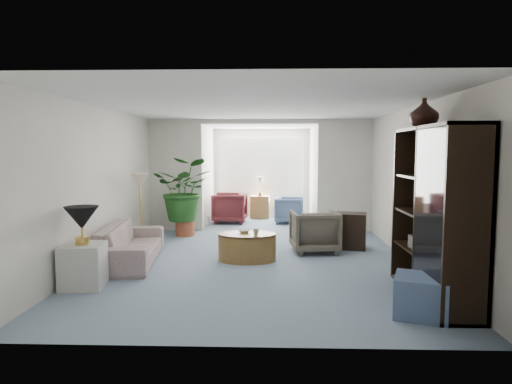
{
  "coord_description": "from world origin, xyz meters",
  "views": [
    {
      "loc": [
        0.25,
        -6.91,
        1.79
      ],
      "look_at": [
        0.0,
        0.6,
        1.1
      ],
      "focal_mm": 31.1,
      "sensor_mm": 36.0,
      "label": 1
    }
  ],
  "objects_px": {
    "entertainment_cabinet": "(435,213)",
    "sunroom_chair_blue": "(289,210)",
    "sofa": "(131,244)",
    "floor_lamp": "(140,181)",
    "sunroom_table": "(260,207)",
    "ottoman": "(421,296)",
    "plant_pot": "(185,228)",
    "side_table_dark": "(351,231)",
    "coffee_table": "(247,247)",
    "coffee_cup": "(256,232)",
    "coffee_bowl": "(244,231)",
    "cabinet_urn": "(424,113)",
    "framed_picture": "(416,157)",
    "table_lamp": "(82,218)",
    "wingback_chair": "(314,231)",
    "end_table": "(83,266)",
    "sunroom_chair_maroon": "(229,208)"
  },
  "relations": [
    {
      "from": "entertainment_cabinet",
      "to": "sunroom_chair_blue",
      "type": "height_order",
      "value": "entertainment_cabinet"
    },
    {
      "from": "sofa",
      "to": "floor_lamp",
      "type": "xyz_separation_m",
      "value": [
        -0.15,
        1.08,
        0.95
      ]
    },
    {
      "from": "sunroom_table",
      "to": "ottoman",
      "type": "bearing_deg",
      "value": -74.68
    },
    {
      "from": "plant_pot",
      "to": "sunroom_table",
      "type": "height_order",
      "value": "sunroom_table"
    },
    {
      "from": "side_table_dark",
      "to": "floor_lamp",
      "type": "bearing_deg",
      "value": -179.21
    },
    {
      "from": "coffee_table",
      "to": "coffee_cup",
      "type": "distance_m",
      "value": 0.33
    },
    {
      "from": "coffee_bowl",
      "to": "sunroom_chair_blue",
      "type": "xyz_separation_m",
      "value": [
        0.9,
        3.78,
        -0.15
      ]
    },
    {
      "from": "sofa",
      "to": "cabinet_urn",
      "type": "bearing_deg",
      "value": -111.69
    },
    {
      "from": "framed_picture",
      "to": "table_lamp",
      "type": "relative_size",
      "value": 1.14
    },
    {
      "from": "floor_lamp",
      "to": "wingback_chair",
      "type": "relative_size",
      "value": 0.44
    },
    {
      "from": "coffee_bowl",
      "to": "side_table_dark",
      "type": "height_order",
      "value": "side_table_dark"
    },
    {
      "from": "coffee_table",
      "to": "coffee_bowl",
      "type": "bearing_deg",
      "value": 116.57
    },
    {
      "from": "ottoman",
      "to": "sunroom_table",
      "type": "relative_size",
      "value": 0.9
    },
    {
      "from": "table_lamp",
      "to": "sunroom_chair_blue",
      "type": "xyz_separation_m",
      "value": [
        2.93,
        5.39,
        -0.6
      ]
    },
    {
      "from": "coffee_bowl",
      "to": "entertainment_cabinet",
      "type": "xyz_separation_m",
      "value": [
        2.42,
        -1.89,
        0.57
      ]
    },
    {
      "from": "framed_picture",
      "to": "coffee_bowl",
      "type": "distance_m",
      "value": 2.95
    },
    {
      "from": "framed_picture",
      "to": "side_table_dark",
      "type": "relative_size",
      "value": 0.76
    },
    {
      "from": "wingback_chair",
      "to": "sunroom_table",
      "type": "bearing_deg",
      "value": -81.15
    },
    {
      "from": "end_table",
      "to": "plant_pot",
      "type": "height_order",
      "value": "end_table"
    },
    {
      "from": "side_table_dark",
      "to": "sunroom_table",
      "type": "height_order",
      "value": "side_table_dark"
    },
    {
      "from": "table_lamp",
      "to": "cabinet_urn",
      "type": "distance_m",
      "value": 4.65
    },
    {
      "from": "framed_picture",
      "to": "table_lamp",
      "type": "xyz_separation_m",
      "value": [
        -4.68,
        -1.17,
        -0.77
      ]
    },
    {
      "from": "end_table",
      "to": "sunroom_chair_blue",
      "type": "distance_m",
      "value": 6.13
    },
    {
      "from": "coffee_bowl",
      "to": "side_table_dark",
      "type": "bearing_deg",
      "value": 24.55
    },
    {
      "from": "coffee_table",
      "to": "table_lamp",
      "type": "bearing_deg",
      "value": -144.12
    },
    {
      "from": "table_lamp",
      "to": "sunroom_table",
      "type": "xyz_separation_m",
      "value": [
        2.18,
        6.14,
        -0.62
      ]
    },
    {
      "from": "side_table_dark",
      "to": "wingback_chair",
      "type": "bearing_deg",
      "value": -156.8
    },
    {
      "from": "end_table",
      "to": "floor_lamp",
      "type": "xyz_separation_m",
      "value": [
        0.05,
        2.43,
        0.96
      ]
    },
    {
      "from": "end_table",
      "to": "plant_pot",
      "type": "xyz_separation_m",
      "value": [
        0.64,
        3.63,
        -0.13
      ]
    },
    {
      "from": "framed_picture",
      "to": "entertainment_cabinet",
      "type": "xyz_separation_m",
      "value": [
        -0.23,
        -1.45,
        -0.66
      ]
    },
    {
      "from": "end_table",
      "to": "sunroom_table",
      "type": "height_order",
      "value": "sunroom_table"
    },
    {
      "from": "end_table",
      "to": "cabinet_urn",
      "type": "height_order",
      "value": "cabinet_urn"
    },
    {
      "from": "side_table_dark",
      "to": "cabinet_urn",
      "type": "bearing_deg",
      "value": -77.57
    },
    {
      "from": "floor_lamp",
      "to": "sunroom_chair_maroon",
      "type": "relative_size",
      "value": 0.43
    },
    {
      "from": "coffee_cup",
      "to": "plant_pot",
      "type": "distance_m",
      "value": 2.75
    },
    {
      "from": "wingback_chair",
      "to": "plant_pot",
      "type": "distance_m",
      "value": 2.99
    },
    {
      "from": "sofa",
      "to": "sunroom_chair_blue",
      "type": "bearing_deg",
      "value": -40.88
    },
    {
      "from": "floor_lamp",
      "to": "ottoman",
      "type": "distance_m",
      "value": 5.34
    },
    {
      "from": "wingback_chair",
      "to": "plant_pot",
      "type": "bearing_deg",
      "value": -35.33
    },
    {
      "from": "table_lamp",
      "to": "sunroom_table",
      "type": "bearing_deg",
      "value": 70.42
    },
    {
      "from": "entertainment_cabinet",
      "to": "sunroom_table",
      "type": "bearing_deg",
      "value": 109.43
    },
    {
      "from": "ottoman",
      "to": "sunroom_table",
      "type": "bearing_deg",
      "value": 105.32
    },
    {
      "from": "coffee_table",
      "to": "sunroom_table",
      "type": "relative_size",
      "value": 1.57
    },
    {
      "from": "floor_lamp",
      "to": "coffee_cup",
      "type": "distance_m",
      "value": 2.52
    },
    {
      "from": "floor_lamp",
      "to": "plant_pot",
      "type": "bearing_deg",
      "value": 63.79
    },
    {
      "from": "cabinet_urn",
      "to": "sunroom_chair_maroon",
      "type": "relative_size",
      "value": 0.46
    },
    {
      "from": "cabinet_urn",
      "to": "sunroom_table",
      "type": "distance_m",
      "value": 6.64
    },
    {
      "from": "end_table",
      "to": "floor_lamp",
      "type": "distance_m",
      "value": 2.61
    },
    {
      "from": "entertainment_cabinet",
      "to": "coffee_cup",
      "type": "bearing_deg",
      "value": 142.72
    },
    {
      "from": "wingback_chair",
      "to": "sunroom_chair_blue",
      "type": "bearing_deg",
      "value": -90.6
    }
  ]
}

